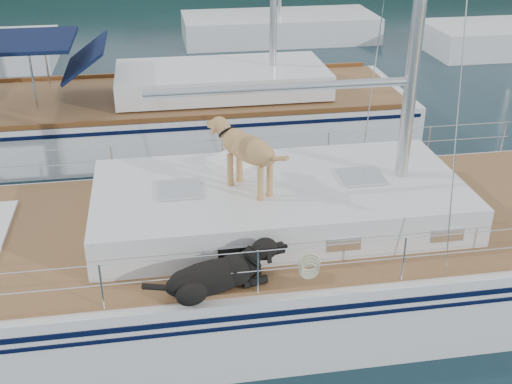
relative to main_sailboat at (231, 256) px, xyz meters
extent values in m
plane|color=black|center=(-0.09, 0.01, -0.68)|extent=(120.00, 120.00, 0.00)
cube|color=white|center=(-0.09, 0.01, -0.18)|extent=(12.00, 3.80, 1.40)
cube|color=#93633B|center=(-0.09, 0.01, 0.55)|extent=(11.52, 3.50, 0.06)
cube|color=white|center=(0.71, 0.01, 0.86)|extent=(5.20, 2.50, 0.55)
cylinder|color=silver|center=(0.71, 0.01, 2.53)|extent=(3.60, 0.12, 0.12)
cylinder|color=silver|center=(-0.09, -1.74, 1.14)|extent=(10.56, 0.01, 0.01)
cylinder|color=silver|center=(-0.09, 1.76, 1.14)|extent=(10.56, 0.01, 0.01)
cube|color=blue|center=(0.29, 1.06, 0.61)|extent=(0.71, 0.57, 0.05)
cube|color=white|center=(0.09, 0.71, 1.20)|extent=(0.73, 0.70, 0.14)
torus|color=beige|center=(0.72, -1.76, 0.94)|extent=(0.34, 0.13, 0.34)
cube|color=white|center=(-0.58, 6.38, -0.23)|extent=(11.00, 3.50, 1.30)
cube|color=#93633B|center=(-0.58, 6.38, 0.42)|extent=(10.56, 3.29, 0.06)
cube|color=white|center=(0.62, 6.38, 0.77)|extent=(4.80, 2.30, 0.55)
cube|color=#0E193C|center=(-3.78, 6.38, 1.82)|extent=(2.40, 2.30, 0.08)
cube|color=white|center=(3.91, 16.01, -0.28)|extent=(7.20, 3.00, 1.10)
camera|label=1|loc=(-0.94, -7.96, 5.07)|focal=45.00mm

